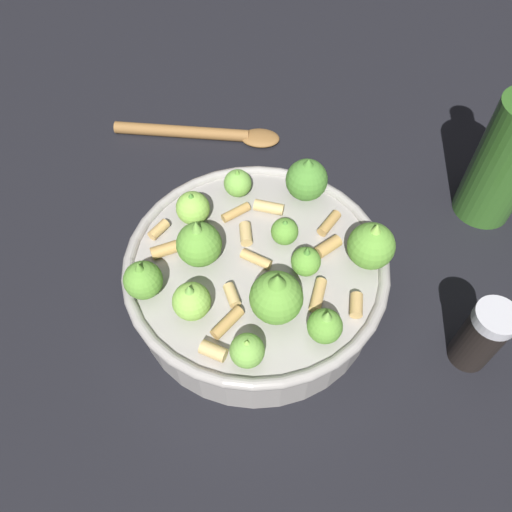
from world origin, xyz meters
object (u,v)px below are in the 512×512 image
olive_oil_bottle (508,157)px  wooden_spoon (207,134)px  cooking_pan (257,273)px  pepper_shaker (482,336)px

olive_oil_bottle → wooden_spoon: bearing=25.7°
cooking_pan → wooden_spoon: cooking_pan is taller
cooking_pan → wooden_spoon: size_ratio=1.39×
cooking_pan → pepper_shaker: 0.22m
cooking_pan → olive_oil_bottle: size_ratio=1.28×
cooking_pan → olive_oil_bottle: olive_oil_bottle is taller
cooking_pan → olive_oil_bottle: bearing=-109.6°
wooden_spoon → olive_oil_bottle: bearing=-154.3°
cooking_pan → wooden_spoon: 0.26m
pepper_shaker → cooking_pan: bearing=27.4°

